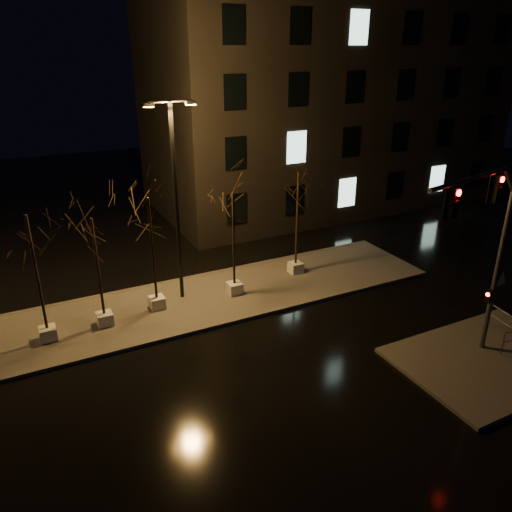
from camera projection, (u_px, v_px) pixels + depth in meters
ground at (274, 365)px, 18.88m from camera, size 90.00×90.00×0.00m
median at (214, 297)px, 23.78m from camera, size 22.00×5.00×0.15m
sidewalk_corner at (490, 360)px, 19.08m from camera, size 7.00×5.00×0.15m
building at (325, 99)px, 36.53m from camera, size 25.00×12.00×15.00m
tree_0 at (31, 245)px, 18.63m from camera, size 1.80×1.80×5.46m
tree_1 at (95, 243)px, 19.87m from camera, size 1.80×1.80×4.92m
tree_2 at (150, 224)px, 21.09m from camera, size 1.80×1.80×5.34m
tree_3 at (233, 217)px, 22.49m from camera, size 1.80×1.80×5.12m
tree_4 at (298, 196)px, 24.57m from camera, size 1.80×1.80×5.50m
traffic_signal_mast at (488, 240)px, 17.19m from camera, size 5.92×1.21×7.33m
streetlight_main at (176, 191)px, 21.68m from camera, size 2.23×0.26×8.96m
guard_rail_b at (510, 325)px, 19.93m from camera, size 0.35×2.32×1.11m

